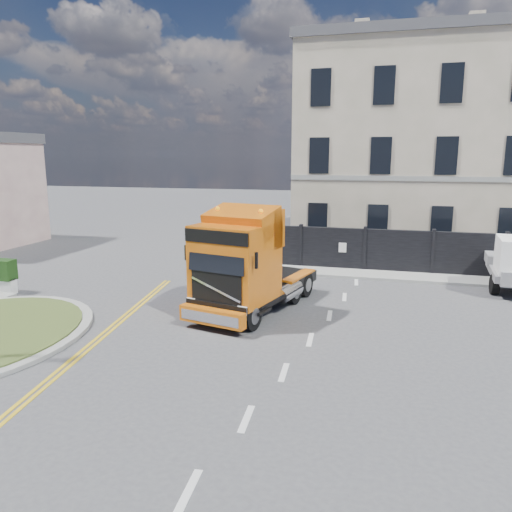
# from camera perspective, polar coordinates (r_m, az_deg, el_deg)

# --- Properties ---
(ground) EXTENTS (120.00, 120.00, 0.00)m
(ground) POSITION_cam_1_polar(r_m,az_deg,el_deg) (16.04, -4.15, -8.05)
(ground) COLOR #424244
(ground) RESTS_ON ground
(hoarding_fence) EXTENTS (18.80, 0.25, 2.00)m
(hoarding_fence) POSITION_cam_1_polar(r_m,az_deg,el_deg) (23.72, 18.45, 0.34)
(hoarding_fence) COLOR black
(hoarding_fence) RESTS_ON ground
(georgian_building) EXTENTS (12.30, 10.30, 12.80)m
(georgian_building) POSITION_cam_1_polar(r_m,az_deg,el_deg) (30.77, 17.21, 11.81)
(georgian_building) COLOR beige
(georgian_building) RESTS_ON ground
(pavement_far) EXTENTS (20.00, 1.60, 0.12)m
(pavement_far) POSITION_cam_1_polar(r_m,az_deg,el_deg) (23.00, 17.06, -2.31)
(pavement_far) COLOR gray
(pavement_far) RESTS_ON ground
(truck) EXTENTS (3.55, 6.35, 3.59)m
(truck) POSITION_cam_1_polar(r_m,az_deg,el_deg) (16.78, -1.34, -1.41)
(truck) COLOR black
(truck) RESTS_ON ground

